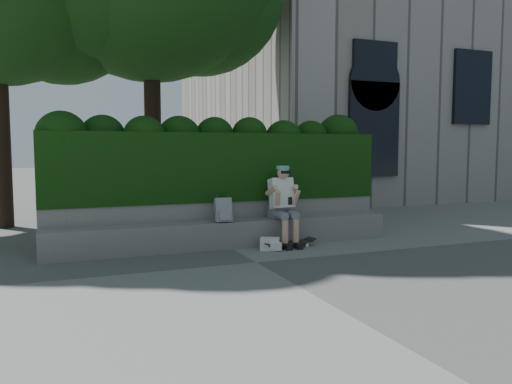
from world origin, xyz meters
name	(u,v)px	position (x,y,z in m)	size (l,w,h in m)	color
ground	(256,262)	(0.00, 0.00, 0.00)	(80.00, 80.00, 0.00)	slate
bench_ledge	(229,234)	(0.00, 1.25, 0.23)	(6.00, 0.45, 0.45)	gray
planter_wall	(220,221)	(0.00, 1.73, 0.38)	(6.00, 0.50, 0.75)	gray
hedge	(216,167)	(0.00, 1.95, 1.35)	(6.00, 1.00, 1.20)	black
building	(361,4)	(9.00, 11.00, 7.50)	(12.00, 12.00, 15.00)	gray
person	(283,202)	(0.93, 1.07, 0.75)	(0.40, 0.76, 1.38)	slate
skateboard	(288,243)	(0.91, 0.80, 0.08)	(0.91, 0.32, 0.09)	black
backpack_plaid	(223,210)	(-0.13, 1.15, 0.65)	(0.27, 0.15, 0.40)	#A6A6AB
backpack_ground	(270,244)	(0.55, 0.76, 0.10)	(0.31, 0.22, 0.20)	white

